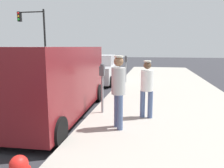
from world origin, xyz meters
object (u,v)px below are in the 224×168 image
parking_meter_far (126,64)px  pedestrian_in_gray (118,87)px  parked_sedan_ahead (100,70)px  pedestrian_in_white (147,86)px  parked_van (53,80)px  traffic_light_corner (35,30)px  parking_meter_near (102,79)px

parking_meter_far → pedestrian_in_gray: bearing=-84.6°
parked_sedan_ahead → pedestrian_in_gray: bearing=-73.3°
pedestrian_in_white → pedestrian_in_gray: bearing=-123.9°
parked_van → parked_sedan_ahead: 6.84m
parking_meter_far → traffic_light_corner: 10.01m
pedestrian_in_gray → parked_sedan_ahead: pedestrian_in_gray is taller
parked_van → traffic_light_corner: traffic_light_corner is taller
parking_meter_far → pedestrian_in_gray: pedestrian_in_gray is taller
pedestrian_in_white → parked_van: size_ratio=0.31×
parking_meter_far → pedestrian_in_gray: size_ratio=0.85×
parked_van → pedestrian_in_white: bearing=-1.3°
pedestrian_in_white → traffic_light_corner: (-9.64, 11.31, 2.44)m
parking_meter_far → pedestrian_in_white: 6.37m
parking_meter_far → parking_meter_near: bearing=-90.0°
pedestrian_in_gray → parking_meter_far: bearing=95.4°
parked_van → traffic_light_corner: 13.35m
parked_sedan_ahead → parking_meter_far: bearing=-21.7°
parked_van → parking_meter_far: bearing=76.3°
pedestrian_in_gray → traffic_light_corner: (-8.99, 12.28, 2.33)m
parking_meter_far → traffic_light_corner: size_ratio=0.29×
pedestrian_in_gray → parked_van: 2.42m
parking_meter_near → parked_van: (-1.50, -0.18, -0.03)m
parking_meter_near → parking_meter_far: size_ratio=1.00×
pedestrian_in_white → traffic_light_corner: bearing=130.5°
pedestrian_in_white → parked_van: 2.84m
parked_sedan_ahead → traffic_light_corner: (-6.63, 4.42, 2.77)m
parking_meter_far → traffic_light_corner: bearing=148.5°
parking_meter_far → parked_van: size_ratio=0.29×
parking_meter_far → parked_sedan_ahead: (-1.67, 0.66, -0.43)m
parking_meter_far → parked_sedan_ahead: 1.85m
parking_meter_far → pedestrian_in_gray: (0.68, -7.20, 0.01)m
parking_meter_near → parked_sedan_ahead: size_ratio=0.34×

